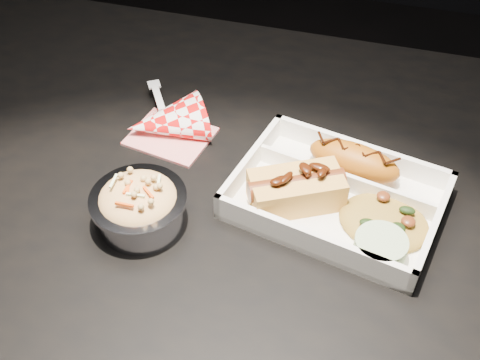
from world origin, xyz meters
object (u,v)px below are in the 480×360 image
Objects in this scene: fried_pastry at (354,161)px; hotdog at (296,187)px; dining_table at (255,235)px; foil_coleslaw_cup at (139,204)px; napkin_fork at (166,123)px; food_tray at (337,199)px.

fried_pastry is 0.09m from hotdog.
foil_coleslaw_cup reaches higher than dining_table.
dining_table is at bearing 137.52° from hotdog.
hotdog reaches higher than fried_pastry.
food_tray is at bearing 41.65° from napkin_fork.
dining_table is 4.26× the size of food_tray.
fried_pastry is 1.05× the size of foil_coleslaw_cup.
dining_table is 0.14m from hotdog.
hotdog reaches higher than food_tray.
food_tray is at bearing -9.37° from hotdog.
fried_pastry is at bearing 53.45° from napkin_fork.
dining_table is at bearing -166.38° from food_tray.
fried_pastry reaches higher than food_tray.
food_tray is 0.27m from napkin_fork.
fried_pastry is (0.12, 0.06, 0.12)m from dining_table.
food_tray is 1.76× the size of napkin_fork.
fried_pastry is at bearing 32.68° from foil_coleslaw_cup.
napkin_fork is (-0.15, 0.08, 0.11)m from dining_table.
dining_table is at bearing 37.98° from foil_coleslaw_cup.
napkin_fork is at bearing 127.89° from hotdog.
foil_coleslaw_cup reaches higher than napkin_fork.
dining_table is 0.18m from fried_pastry.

